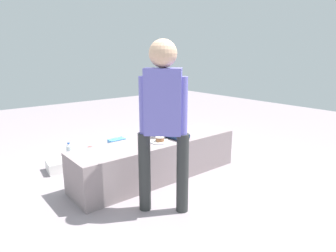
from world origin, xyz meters
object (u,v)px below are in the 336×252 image
child_seated (172,120)px  water_bottle_far_side (122,142)px  cake_box_white (59,166)px  handbag_black_leather (110,160)px  party_cup_red (90,150)px  cake_plate (160,140)px  adult_standing (163,113)px  water_bottle_near_gift (69,151)px  gift_bag (117,147)px

child_seated → water_bottle_far_side: bearing=89.4°
cake_box_white → handbag_black_leather: (0.56, -0.31, 0.03)m
party_cup_red → handbag_black_leather: size_ratio=0.31×
cake_plate → water_bottle_far_side: bearing=78.6°
adult_standing → water_bottle_far_side: bearing=70.7°
cake_plate → adult_standing: bearing=-124.8°
child_seated → party_cup_red: (-0.51, 1.30, -0.62)m
child_seated → party_cup_red: bearing=111.4°
adult_standing → cake_box_white: size_ratio=5.33×
child_seated → water_bottle_near_gift: (-0.83, 1.30, -0.57)m
cake_box_white → handbag_black_leather: 0.64m
water_bottle_near_gift → handbag_black_leather: handbag_black_leather is taller
child_seated → cake_plate: 0.33m
adult_standing → cake_box_white: (-0.45, 1.59, -0.88)m
water_bottle_far_side → party_cup_red: (-0.52, 0.03, -0.04)m
cake_box_white → gift_bag: bearing=1.3°
child_seated → handbag_black_leather: (-0.55, 0.62, -0.57)m
child_seated → water_bottle_far_side: size_ratio=2.47×
water_bottle_near_gift → adult_standing: bearing=-85.1°
water_bottle_far_side → cake_box_white: 1.17m
gift_bag → handbag_black_leather: size_ratio=0.95×
water_bottle_near_gift → cake_box_white: (-0.28, -0.37, -0.03)m
water_bottle_near_gift → water_bottle_far_side: (0.84, -0.03, -0.02)m
cake_box_white → water_bottle_far_side: bearing=16.8°
child_seated → cake_box_white: size_ratio=1.63×
water_bottle_far_side → cake_plate: bearing=-101.4°
water_bottle_near_gift → cake_plate: bearing=-67.6°
gift_bag → handbag_black_leather: handbag_black_leather is taller
water_bottle_near_gift → cake_box_white: 0.47m
water_bottle_near_gift → cake_box_white: water_bottle_near_gift is taller
cake_plate → child_seated: bearing=18.1°
adult_standing → handbag_black_leather: 1.54m
water_bottle_near_gift → handbag_black_leather: (0.28, -0.68, -0.00)m
child_seated → adult_standing: 0.98m
gift_bag → cake_box_white: bearing=-178.7°
water_bottle_far_side → cake_box_white: (-1.12, -0.34, -0.02)m
water_bottle_far_side → adult_standing: bearing=-109.3°
child_seated → water_bottle_near_gift: bearing=122.6°
gift_bag → water_bottle_near_gift: gift_bag is taller
water_bottle_near_gift → party_cup_red: size_ratio=2.29×
cake_plate → handbag_black_leather: bearing=112.7°
party_cup_red → water_bottle_near_gift: bearing=179.7°
cake_plate → cake_box_white: (-0.85, 1.01, -0.41)m
child_seated → cake_plate: bearing=-161.9°
cake_plate → water_bottle_far_side: size_ratio=1.15×
gift_bag → party_cup_red: bearing=126.0°
gift_bag → party_cup_red: gift_bag is taller
child_seated → water_bottle_far_side: 1.39m
adult_standing → water_bottle_near_gift: bearing=94.9°
gift_bag → cake_box_white: gift_bag is taller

